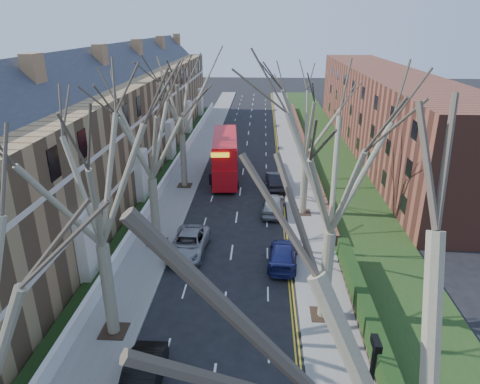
# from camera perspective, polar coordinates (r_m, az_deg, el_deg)

# --- Properties ---
(pavement_left) EXTENTS (3.00, 102.00, 0.12)m
(pavement_left) POSITION_cam_1_polar(r_m,az_deg,el_deg) (54.07, -5.68, 4.96)
(pavement_left) COLOR slate
(pavement_left) RESTS_ON ground
(pavement_right) EXTENTS (3.00, 102.00, 0.12)m
(pavement_right) POSITION_cam_1_polar(r_m,az_deg,el_deg) (53.62, 7.15, 4.75)
(pavement_right) COLOR slate
(pavement_right) RESTS_ON ground
(terrace_left) EXTENTS (9.70, 78.00, 13.60)m
(terrace_left) POSITION_cam_1_polar(r_m,az_deg,el_deg) (47.02, -16.74, 8.49)
(terrace_left) COLOR #97744D
(terrace_left) RESTS_ON ground
(flats_right) EXTENTS (13.97, 54.00, 10.00)m
(flats_right) POSITION_cam_1_polar(r_m,az_deg,el_deg) (58.25, 18.62, 10.15)
(flats_right) COLOR brown
(flats_right) RESTS_ON ground
(front_wall_left) EXTENTS (0.30, 78.00, 1.00)m
(front_wall_left) POSITION_cam_1_polar(r_m,az_deg,el_deg) (46.71, -9.13, 2.78)
(front_wall_left) COLOR white
(front_wall_left) RESTS_ON ground
(grass_verge_right) EXTENTS (6.00, 102.00, 0.06)m
(grass_verge_right) POSITION_cam_1_polar(r_m,az_deg,el_deg) (54.11, 11.92, 4.70)
(grass_verge_right) COLOR #1C3A15
(grass_verge_right) RESTS_ON ground
(tree_left_mid) EXTENTS (10.50, 10.50, 14.71)m
(tree_left_mid) POSITION_cam_1_polar(r_m,az_deg,el_deg) (20.65, -19.19, 3.52)
(tree_left_mid) COLOR #756D53
(tree_left_mid) RESTS_ON ground
(tree_left_far) EXTENTS (10.15, 10.15, 14.22)m
(tree_left_far) POSITION_cam_1_polar(r_m,az_deg,el_deg) (29.89, -12.22, 9.00)
(tree_left_far) COLOR #756D53
(tree_left_far) RESTS_ON ground
(tree_left_dist) EXTENTS (10.50, 10.50, 14.71)m
(tree_left_dist) POSITION_cam_1_polar(r_m,az_deg,el_deg) (41.35, -8.02, 13.16)
(tree_left_dist) COLOR #756D53
(tree_left_dist) RESTS_ON ground
(tree_right_near) EXTENTS (10.85, 10.85, 15.20)m
(tree_right_near) POSITION_cam_1_polar(r_m,az_deg,el_deg) (9.18, 27.40, -19.85)
(tree_right_near) COLOR #756D53
(tree_right_near) RESTS_ON ground
(tree_right_mid) EXTENTS (10.50, 10.50, 14.71)m
(tree_right_mid) POSITION_cam_1_polar(r_m,az_deg,el_deg) (21.36, 12.79, 4.80)
(tree_right_mid) COLOR #756D53
(tree_right_mid) RESTS_ON ground
(tree_right_far) EXTENTS (10.15, 10.15, 14.22)m
(tree_right_far) POSITION_cam_1_polar(r_m,az_deg,el_deg) (34.94, 9.15, 11.02)
(tree_right_far) COLOR #756D53
(tree_right_far) RESTS_ON ground
(double_decker_bus) EXTENTS (3.31, 10.87, 4.49)m
(double_decker_bus) POSITION_cam_1_polar(r_m,az_deg,el_deg) (45.41, -1.98, 4.60)
(double_decker_bus) COLOR red
(double_decker_bus) RESTS_ON ground
(car_left_mid) EXTENTS (1.61, 4.53, 1.49)m
(car_left_mid) POSITION_cam_1_polar(r_m,az_deg,el_deg) (21.23, -13.02, -23.33)
(car_left_mid) COLOR black
(car_left_mid) RESTS_ON ground
(car_left_far) EXTENTS (2.77, 5.51, 1.50)m
(car_left_far) POSITION_cam_1_polar(r_m,az_deg,el_deg) (31.17, -6.88, -6.86)
(car_left_far) COLOR gray
(car_left_far) RESTS_ON ground
(car_right_near) EXTENTS (2.42, 4.99, 1.40)m
(car_right_near) POSITION_cam_1_polar(r_m,az_deg,el_deg) (29.85, 5.80, -8.30)
(car_right_near) COLOR navy
(car_right_near) RESTS_ON ground
(car_right_mid) EXTENTS (2.24, 4.84, 1.60)m
(car_right_mid) POSITION_cam_1_polar(r_m,az_deg,el_deg) (37.37, 4.47, -1.62)
(car_right_mid) COLOR gray
(car_right_mid) RESTS_ON ground
(car_right_far) EXTENTS (2.08, 4.96, 1.59)m
(car_right_far) POSITION_cam_1_polar(r_m,az_deg,el_deg) (43.02, 4.77, 1.56)
(car_right_far) COLOR black
(car_right_far) RESTS_ON ground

